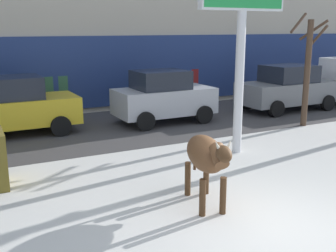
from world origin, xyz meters
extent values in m
plane|color=silver|center=(0.00, 0.00, 0.00)|extent=(120.00, 120.00, 0.00)
cube|color=#423F3F|center=(0.00, 8.13, 0.00)|extent=(60.00, 5.60, 0.01)
cube|color=navy|center=(0.00, 10.98, 1.60)|extent=(43.12, 0.10, 2.80)
ellipsoid|color=brown|center=(-0.48, 1.35, 1.02)|extent=(0.92, 1.50, 0.64)
cylinder|color=#472D19|center=(-0.41, 0.82, 0.35)|extent=(0.12, 0.12, 0.70)
cylinder|color=#472D19|center=(-0.79, 0.92, 0.35)|extent=(0.12, 0.12, 0.70)
cylinder|color=#472D19|center=(-0.18, 1.77, 0.35)|extent=(0.12, 0.12, 0.70)
cylinder|color=#472D19|center=(-0.55, 1.87, 0.35)|extent=(0.12, 0.12, 0.70)
cylinder|color=brown|center=(-0.67, 0.62, 1.20)|extent=(0.37, 0.53, 0.44)
ellipsoid|color=#472D19|center=(-0.72, 0.40, 1.30)|extent=(0.34, 0.49, 0.28)
cone|color=beige|center=(-0.60, 0.42, 1.46)|extent=(0.12, 0.09, 0.15)
cone|color=beige|center=(-0.82, 0.47, 1.46)|extent=(0.12, 0.09, 0.15)
cylinder|color=#472D19|center=(-0.32, 1.99, 0.77)|extent=(0.06, 0.06, 0.60)
ellipsoid|color=beige|center=(-0.44, 1.51, 0.72)|extent=(0.30, 0.33, 0.20)
cylinder|color=silver|center=(2.15, 3.88, 1.90)|extent=(0.24, 0.24, 3.80)
cube|color=gold|center=(-3.10, 8.67, 0.74)|extent=(4.21, 1.80, 0.84)
cube|color=#1E232D|center=(-3.10, 8.67, 1.50)|extent=(2.01, 1.57, 0.68)
cylinder|color=black|center=(-1.75, 9.56, 0.32)|extent=(0.64, 0.23, 0.64)
cylinder|color=black|center=(-1.73, 7.80, 0.32)|extent=(0.64, 0.23, 0.64)
cube|color=#B7BABF|center=(2.04, 8.08, 0.77)|extent=(3.51, 1.73, 0.90)
cube|color=#1E232D|center=(1.89, 8.08, 1.54)|extent=(1.81, 1.51, 0.64)
cylinder|color=black|center=(3.17, 8.94, 0.32)|extent=(0.64, 0.23, 0.64)
cylinder|color=black|center=(3.19, 7.24, 0.32)|extent=(0.64, 0.23, 0.64)
cylinder|color=black|center=(0.90, 8.92, 0.32)|extent=(0.64, 0.23, 0.64)
cylinder|color=black|center=(0.91, 7.22, 0.32)|extent=(0.64, 0.23, 0.64)
cube|color=slate|center=(7.57, 7.79, 0.74)|extent=(4.21, 1.80, 0.84)
cube|color=#1E232D|center=(7.57, 7.79, 1.50)|extent=(2.01, 1.57, 0.68)
cylinder|color=black|center=(8.92, 8.69, 0.32)|extent=(0.64, 0.23, 0.64)
cylinder|color=black|center=(8.94, 6.93, 0.32)|extent=(0.64, 0.23, 0.64)
cylinder|color=black|center=(6.19, 8.66, 0.32)|extent=(0.64, 0.23, 0.64)
cylinder|color=black|center=(6.21, 6.90, 0.32)|extent=(0.64, 0.23, 0.64)
cylinder|color=black|center=(10.78, 8.55, 0.32)|extent=(0.64, 0.23, 0.64)
cylinder|color=#282833|center=(-0.85, 11.03, 0.44)|extent=(0.24, 0.24, 0.88)
cube|color=#386B42|center=(-0.85, 11.03, 1.20)|extent=(0.36, 0.22, 0.64)
sphere|color=tan|center=(-0.85, 11.03, 1.63)|extent=(0.20, 0.20, 0.20)
cylinder|color=#282833|center=(-1.40, 11.03, 0.44)|extent=(0.24, 0.24, 0.88)
cube|color=#386B42|center=(-1.40, 11.03, 1.20)|extent=(0.36, 0.22, 0.64)
sphere|color=beige|center=(-1.40, 11.03, 1.63)|extent=(0.20, 0.20, 0.20)
cylinder|color=#282833|center=(5.00, 11.03, 0.44)|extent=(0.24, 0.24, 0.88)
cube|color=maroon|center=(5.00, 11.03, 1.20)|extent=(0.36, 0.22, 0.64)
sphere|color=beige|center=(5.00, 11.03, 1.63)|extent=(0.20, 0.20, 0.20)
cylinder|color=#4C3828|center=(6.10, 5.39, 1.79)|extent=(0.20, 0.20, 3.58)
cylinder|color=#4C3828|center=(6.46, 5.37, 3.03)|extent=(0.12, 0.79, 0.76)
cylinder|color=#4C3828|center=(5.97, 5.81, 3.47)|extent=(0.93, 0.37, 0.69)
cylinder|color=#4C3828|center=(6.48, 5.61, 3.23)|extent=(0.56, 0.85, 0.71)
camera|label=1|loc=(-4.54, -5.01, 3.33)|focal=44.60mm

